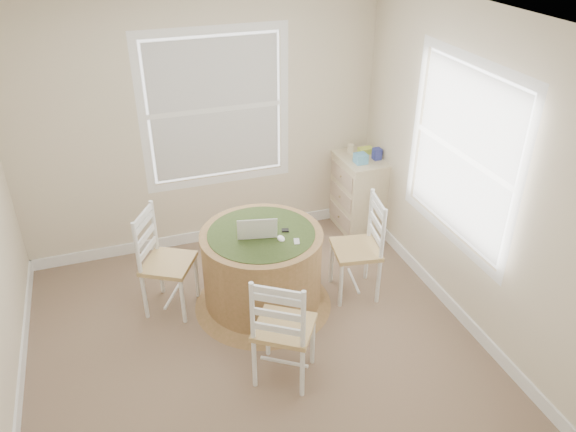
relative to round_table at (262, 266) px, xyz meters
name	(u,v)px	position (x,y,z in m)	size (l,w,h in m)	color
room	(267,199)	(-0.06, -0.40, 0.89)	(3.64, 3.64, 2.64)	#826752
round_table	(262,266)	(0.00, 0.00, 0.00)	(1.23, 1.23, 0.76)	#9A7045
chair_left	(168,263)	(-0.78, 0.22, 0.06)	(0.42, 0.40, 0.95)	white
chair_near	(284,327)	(-0.09, -0.88, 0.06)	(0.42, 0.40, 0.95)	white
chair_right	(356,249)	(0.85, -0.10, 0.06)	(0.42, 0.40, 0.95)	white
laptop	(257,231)	(-0.04, 0.00, 0.37)	(0.38, 0.35, 0.23)	white
mouse	(281,239)	(0.13, -0.15, 0.35)	(0.06, 0.10, 0.03)	white
phone	(297,242)	(0.24, -0.22, 0.34)	(0.04, 0.09, 0.02)	#B7BABF
keys	(285,231)	(0.20, -0.04, 0.35)	(0.06, 0.05, 0.03)	black
corner_chest	(359,193)	(1.39, 0.96, 0.01)	(0.50, 0.64, 0.85)	beige
tissue_box	(361,159)	(1.30, 0.82, 0.48)	(0.12, 0.12, 0.10)	#5CA7D4
box_yellow	(366,150)	(1.48, 1.05, 0.46)	(0.15, 0.10, 0.06)	#D4ED53
box_blue	(378,154)	(1.52, 0.85, 0.49)	(0.08, 0.08, 0.12)	#2F388F
cup_cream	(350,148)	(1.32, 1.12, 0.48)	(0.07, 0.07, 0.09)	beige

